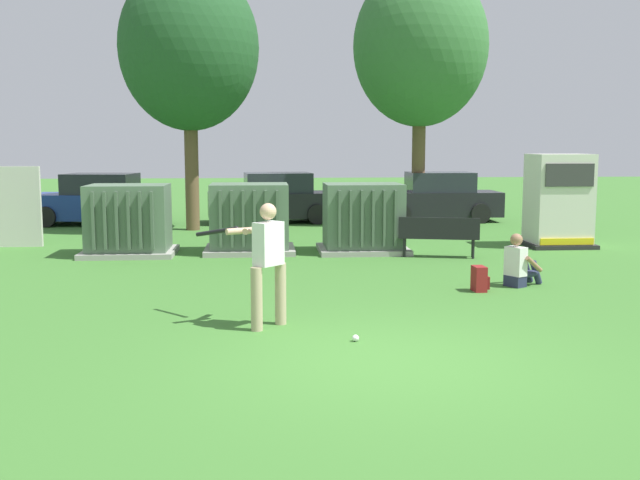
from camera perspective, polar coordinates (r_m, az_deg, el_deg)
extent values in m
plane|color=#3D752D|center=(8.89, 5.53, -9.28)|extent=(96.00, 96.00, 0.00)
cube|color=#9E9B93|center=(17.73, -14.38, -0.91)|extent=(2.10, 1.70, 0.12)
cube|color=#567056|center=(17.63, -14.47, 1.70)|extent=(1.80, 1.40, 1.50)
cube|color=#495F49|center=(17.01, -17.02, 1.41)|extent=(0.06, 0.12, 1.27)
cube|color=#495F49|center=(16.96, -16.17, 1.42)|extent=(0.06, 0.12, 1.27)
cube|color=#495F49|center=(16.91, -15.33, 1.43)|extent=(0.06, 0.12, 1.27)
cube|color=#495F49|center=(16.86, -14.48, 1.45)|extent=(0.06, 0.12, 1.27)
cube|color=#495F49|center=(16.82, -13.62, 1.46)|extent=(0.06, 0.12, 1.27)
cube|color=#495F49|center=(16.78, -12.76, 1.47)|extent=(0.06, 0.12, 1.27)
cube|color=#9E9B93|center=(17.66, -5.40, -0.74)|extent=(2.10, 1.70, 0.12)
cube|color=#567056|center=(17.56, -5.43, 1.88)|extent=(1.80, 1.40, 1.50)
cube|color=#495F49|center=(16.83, -7.64, 1.60)|extent=(0.06, 0.12, 1.27)
cube|color=#495F49|center=(16.81, -6.78, 1.61)|extent=(0.06, 0.12, 1.27)
cube|color=#495F49|center=(16.81, -5.91, 1.62)|extent=(0.06, 0.12, 1.27)
cube|color=#495F49|center=(16.80, -5.04, 1.63)|extent=(0.06, 0.12, 1.27)
cube|color=#495F49|center=(16.80, -4.17, 1.64)|extent=(0.06, 0.12, 1.27)
cube|color=#495F49|center=(16.81, -3.30, 1.65)|extent=(0.06, 0.12, 1.27)
cube|color=#9E9B93|center=(17.67, 3.29, -0.72)|extent=(2.10, 1.70, 0.12)
cube|color=#567056|center=(17.57, 3.31, 1.90)|extent=(1.80, 1.40, 1.50)
cube|color=#495F49|center=(16.74, 1.51, 1.64)|extent=(0.06, 0.12, 1.27)
cube|color=#495F49|center=(16.77, 2.37, 1.64)|extent=(0.06, 0.12, 1.27)
cube|color=#495F49|center=(16.80, 3.24, 1.65)|extent=(0.06, 0.12, 1.27)
cube|color=#495F49|center=(16.84, 4.10, 1.66)|extent=(0.06, 0.12, 1.27)
cube|color=#495F49|center=(16.88, 4.95, 1.66)|extent=(0.06, 0.12, 1.27)
cube|color=#495F49|center=(16.93, 5.80, 1.66)|extent=(0.06, 0.12, 1.27)
cube|color=#262626|center=(19.51, 17.70, -0.32)|extent=(1.60, 1.40, 0.10)
cube|color=silver|center=(19.39, 17.83, 3.05)|extent=(1.40, 1.20, 2.20)
cube|color=#383838|center=(18.79, 18.63, 4.74)|extent=(1.19, 0.04, 0.55)
cube|color=yellow|center=(18.92, 18.43, -0.12)|extent=(1.33, 0.04, 0.16)
cube|color=black|center=(17.00, 9.10, 0.21)|extent=(1.84, 0.82, 0.05)
cube|color=black|center=(16.79, 9.11, 0.96)|extent=(1.76, 0.47, 0.44)
cylinder|color=black|center=(17.18, 6.53, -0.47)|extent=(0.06, 0.06, 0.42)
cylinder|color=black|center=(17.18, 11.64, -0.57)|extent=(0.06, 0.06, 0.42)
cylinder|color=black|center=(16.91, 6.49, -0.60)|extent=(0.06, 0.06, 0.42)
cylinder|color=black|center=(16.90, 11.67, -0.70)|extent=(0.06, 0.06, 0.42)
cylinder|color=tan|center=(10.21, -4.88, -4.54)|extent=(0.16, 0.16, 0.88)
cylinder|color=tan|center=(10.55, -3.05, -4.13)|extent=(0.16, 0.16, 0.88)
cube|color=white|center=(10.25, -3.99, -0.28)|extent=(0.45, 0.45, 0.60)
sphere|color=#DBAD89|center=(10.20, -4.01, 2.20)|extent=(0.23, 0.23, 0.23)
cylinder|color=#DBAD89|center=(10.43, -5.82, 0.72)|extent=(0.53, 0.32, 0.09)
cylinder|color=#DBAD89|center=(10.56, -5.13, 0.80)|extent=(0.31, 0.53, 0.09)
cylinder|color=black|center=(10.99, -7.96, 0.63)|extent=(0.65, 0.64, 0.21)
sphere|color=black|center=(10.68, -6.44, 0.86)|extent=(0.08, 0.08, 0.08)
sphere|color=white|center=(9.72, 2.74, -7.53)|extent=(0.09, 0.09, 0.09)
cube|color=#282D4C|center=(13.81, 14.74, -3.06)|extent=(0.38, 0.41, 0.20)
cube|color=white|center=(13.75, 14.78, -1.58)|extent=(0.37, 0.42, 0.52)
sphere|color=#9E7051|center=(13.70, 14.84, 0.03)|extent=(0.22, 0.22, 0.22)
cylinder|color=#282D4C|center=(14.02, 15.03, -2.42)|extent=(0.45, 0.34, 0.13)
cylinder|color=#282D4C|center=(14.19, 15.61, -2.30)|extent=(0.31, 0.25, 0.46)
cylinder|color=#282D4C|center=(13.90, 15.66, -2.52)|extent=(0.45, 0.34, 0.13)
cylinder|color=#282D4C|center=(14.07, 16.24, -2.40)|extent=(0.31, 0.25, 0.46)
cylinder|color=#9E7051|center=(14.07, 14.64, -1.56)|extent=(0.40, 0.28, 0.32)
cylinder|color=#9E7051|center=(13.78, 16.10, -1.79)|extent=(0.40, 0.28, 0.32)
cube|color=maroon|center=(13.20, 12.10, -2.92)|extent=(0.21, 0.33, 0.44)
cube|color=maroon|center=(13.26, 12.63, -3.19)|extent=(0.07, 0.23, 0.22)
cylinder|color=brown|center=(22.36, -9.80, 4.96)|extent=(0.40, 0.40, 3.29)
ellipsoid|color=#235128|center=(22.51, -10.02, 14.37)|extent=(4.04, 4.04, 4.80)
cylinder|color=brown|center=(24.37, 7.55, 5.41)|extent=(0.43, 0.43, 3.47)
ellipsoid|color=#387038|center=(24.55, 7.71, 14.53)|extent=(4.27, 4.27, 5.07)
cube|color=navy|center=(24.60, -16.74, 2.49)|extent=(4.39, 2.26, 0.80)
cube|color=#262B33|center=(24.50, -16.47, 4.17)|extent=(2.29, 1.83, 0.64)
cylinder|color=black|center=(24.32, -20.29, 1.67)|extent=(0.66, 0.30, 0.64)
cylinder|color=black|center=(25.88, -18.79, 2.05)|extent=(0.66, 0.30, 0.64)
cylinder|color=black|center=(23.40, -14.42, 1.69)|extent=(0.66, 0.30, 0.64)
cylinder|color=black|center=(25.02, -13.25, 2.08)|extent=(0.66, 0.30, 0.64)
cube|color=black|center=(24.27, -3.59, 2.72)|extent=(4.34, 2.10, 0.80)
cube|color=#262B33|center=(24.24, -3.25, 4.42)|extent=(2.24, 1.75, 0.64)
cylinder|color=black|center=(23.34, -6.53, 1.86)|extent=(0.66, 0.28, 0.64)
cylinder|color=black|center=(25.03, -6.77, 2.23)|extent=(0.66, 0.28, 0.64)
cylinder|color=black|center=(23.64, -0.21, 1.98)|extent=(0.66, 0.28, 0.64)
cylinder|color=black|center=(25.31, -0.87, 2.34)|extent=(0.66, 0.28, 0.64)
cube|color=black|center=(24.99, 8.81, 2.78)|extent=(4.22, 1.75, 0.80)
cube|color=#262B33|center=(24.97, 9.18, 4.43)|extent=(2.12, 1.59, 0.64)
cylinder|color=black|center=(23.92, 6.20, 2.00)|extent=(0.64, 0.23, 0.64)
cylinder|color=black|center=(25.59, 5.53, 2.36)|extent=(0.64, 0.23, 0.64)
cylinder|color=black|center=(24.51, 12.20, 2.01)|extent=(0.64, 0.23, 0.64)
cylinder|color=black|center=(26.14, 11.18, 2.36)|extent=(0.64, 0.23, 0.64)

